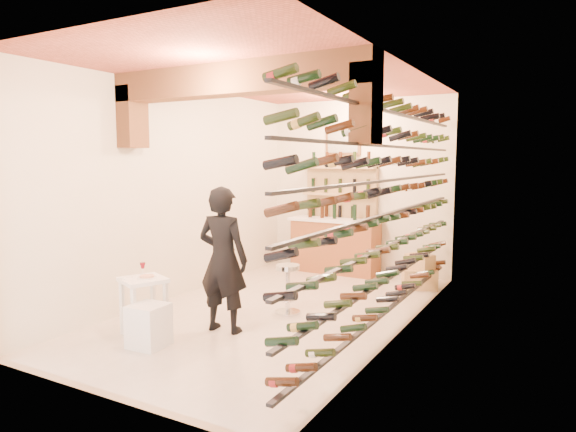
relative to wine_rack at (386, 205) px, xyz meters
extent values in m
plane|color=beige|center=(-1.53, 0.00, -1.55)|extent=(6.00, 6.00, 0.00)
cube|color=beige|center=(-1.53, 3.00, 0.05)|extent=(3.50, 0.02, 3.20)
cube|color=beige|center=(-1.53, -3.00, 0.05)|extent=(3.50, 0.02, 3.20)
cube|color=beige|center=(-3.28, 0.00, 0.05)|extent=(0.02, 6.00, 3.20)
cube|color=beige|center=(0.22, 0.00, 0.05)|extent=(0.02, 6.00, 3.20)
cube|color=#AD4F3D|center=(-1.53, 0.00, 1.65)|extent=(3.50, 6.00, 0.02)
cube|color=brown|center=(-1.53, -1.00, 1.47)|extent=(3.50, 0.35, 0.36)
cube|color=brown|center=(-3.16, -1.00, 1.10)|extent=(0.24, 0.35, 0.80)
cube|color=brown|center=(0.10, -1.00, 1.10)|extent=(0.24, 0.35, 0.80)
cube|color=black|center=(0.06, 0.00, -1.30)|extent=(0.06, 5.70, 0.03)
cube|color=black|center=(0.06, 0.00, -0.90)|extent=(0.06, 5.70, 0.03)
cube|color=black|center=(0.06, 0.00, -0.50)|extent=(0.06, 5.70, 0.03)
cube|color=black|center=(0.06, 0.00, -0.10)|extent=(0.06, 5.70, 0.03)
cube|color=black|center=(0.06, 0.00, 0.30)|extent=(0.06, 5.70, 0.03)
cube|color=black|center=(0.06, 0.00, 0.70)|extent=(0.06, 5.70, 0.03)
cube|color=black|center=(0.06, 0.00, 1.10)|extent=(0.06, 5.70, 0.03)
cube|color=#99582F|center=(-1.83, 2.65, -1.07)|extent=(1.60, 0.55, 0.96)
cube|color=white|center=(-1.83, 2.65, -0.56)|extent=(1.70, 0.62, 0.05)
cube|color=tan|center=(-1.83, 2.92, -0.55)|extent=(1.40, 0.10, 2.00)
cube|color=tan|center=(-1.83, 2.82, -1.10)|extent=(1.40, 0.28, 0.04)
cube|color=tan|center=(-1.83, 2.82, -0.60)|extent=(1.40, 0.28, 0.04)
cube|color=tan|center=(-1.83, 2.82, -0.10)|extent=(1.40, 0.28, 0.04)
cube|color=tan|center=(-1.83, 2.82, 0.40)|extent=(1.40, 0.28, 0.04)
cube|color=brown|center=(-1.83, 2.97, 0.90)|extent=(0.70, 0.04, 0.55)
cube|color=#99998C|center=(-1.83, 2.94, 0.90)|extent=(0.60, 0.01, 0.45)
cube|color=white|center=(-2.42, -1.63, -0.87)|extent=(0.64, 0.64, 0.05)
cube|color=white|center=(-2.68, -1.73, -1.22)|extent=(0.05, 0.05, 0.65)
cube|color=white|center=(-2.32, -1.89, -1.22)|extent=(0.05, 0.05, 0.65)
cube|color=white|center=(-2.52, -1.38, -1.22)|extent=(0.05, 0.05, 0.65)
cube|color=white|center=(-2.17, -1.54, -1.22)|extent=(0.05, 0.05, 0.65)
cylinder|color=white|center=(-2.38, -1.62, -0.84)|extent=(0.22, 0.22, 0.01)
cylinder|color=#BF7266|center=(-2.38, -1.62, -0.83)|extent=(0.17, 0.17, 0.02)
cube|color=white|center=(-2.59, -1.75, -0.84)|extent=(0.12, 0.12, 0.01)
cylinder|color=white|center=(-2.56, -1.50, -0.85)|extent=(0.06, 0.06, 0.00)
cylinder|color=white|center=(-2.56, -1.50, -0.80)|extent=(0.01, 0.01, 0.08)
cone|color=#5A0712|center=(-2.56, -1.50, -0.74)|extent=(0.07, 0.07, 0.07)
cube|color=white|center=(-2.11, -1.88, -1.31)|extent=(0.40, 0.40, 0.48)
imported|color=black|center=(-1.69, -1.04, -0.66)|extent=(0.69, 0.48, 1.78)
cylinder|color=silver|center=(-1.36, -0.02, -1.54)|extent=(0.35, 0.35, 0.03)
cylinder|color=silver|center=(-1.36, -0.02, -1.23)|extent=(0.07, 0.07, 0.61)
cylinder|color=silver|center=(-1.36, -0.02, -0.91)|extent=(0.33, 0.33, 0.06)
torus|color=silver|center=(-1.36, -0.02, -1.36)|extent=(0.26, 0.26, 0.02)
cube|color=tan|center=(-0.13, 2.20, -1.39)|extent=(0.64, 0.56, 0.32)
cube|color=tan|center=(-0.13, 2.20, -1.11)|extent=(0.49, 0.42, 0.24)
camera|label=1|loc=(1.96, -5.98, 0.55)|focal=31.87mm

